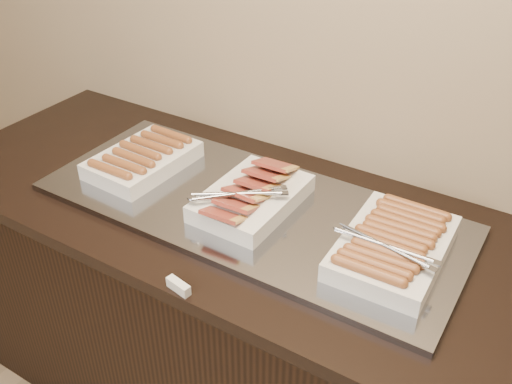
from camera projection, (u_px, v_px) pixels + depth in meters
counter at (254, 325)px, 1.84m from camera, size 2.06×0.76×0.90m
warming_tray at (249, 207)px, 1.60m from camera, size 1.20×0.50×0.02m
dish_left at (143, 159)px, 1.74m from camera, size 0.23×0.33×0.07m
dish_center at (251, 197)px, 1.57m from camera, size 0.24×0.35×0.09m
dish_right at (393, 245)px, 1.39m from camera, size 0.27×0.36×0.08m
label_holder at (179, 286)px, 1.32m from camera, size 0.07×0.03×0.03m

